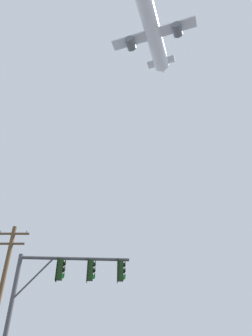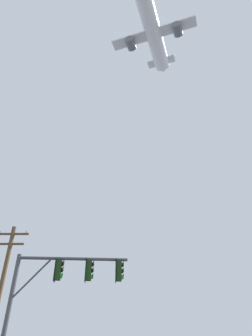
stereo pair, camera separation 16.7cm
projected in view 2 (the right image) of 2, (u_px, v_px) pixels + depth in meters
signal_pole_near at (61, 283)px, 13.21m from camera, size 5.20×0.67×5.59m
utility_pole at (0, 293)px, 17.96m from camera, size 2.20×0.28×9.14m
airplane at (152, 30)px, 56.33m from camera, size 16.36×21.18×5.87m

